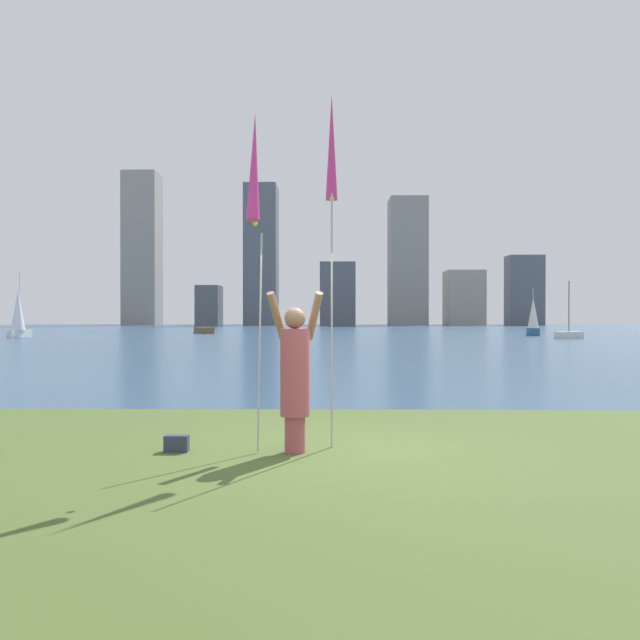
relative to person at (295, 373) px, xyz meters
name	(u,v)px	position (x,y,z in m)	size (l,w,h in m)	color
ground	(332,335)	(0.71, 51.09, -1.05)	(120.00, 138.00, 0.12)	#475B28
person	(295,373)	(0.00, 0.00, 0.00)	(0.74, 0.55, 2.02)	#B24C59
kite_flag_left	(254,174)	(-0.46, -0.40, 2.40)	(0.16, 1.07, 4.14)	#B2B2B7
kite_flag_right	(332,156)	(0.46, 0.50, 2.83)	(0.16, 0.63, 4.63)	#B2B2B7
bag	(177,443)	(-1.49, 0.02, -0.89)	(0.30, 0.15, 0.21)	#33384C
sailboat_0	(204,330)	(-11.49, 53.80, -0.67)	(2.23, 2.46, 3.51)	brown
sailboat_2	(18,313)	(-23.66, 42.04, 0.87)	(1.31, 2.16, 5.02)	white
sailboat_3	(533,319)	(17.69, 47.21, 0.42)	(1.21, 1.98, 4.05)	#2D6084
sailboat_5	(569,335)	(18.15, 40.26, -0.69)	(2.43, 1.82, 4.27)	silver
skyline_tower_0	(142,249)	(-33.19, 108.71, 12.66)	(6.05, 5.83, 27.29)	gray
skyline_tower_1	(209,305)	(-20.85, 107.28, 2.50)	(4.04, 5.91, 6.99)	#565B66
skyline_tower_2	(261,256)	(-11.60, 107.67, 11.37)	(5.68, 7.26, 24.71)	#565B66
skyline_tower_3	(337,294)	(1.89, 106.41, 4.46)	(6.07, 7.55, 10.90)	#565B66
skyline_tower_4	(407,262)	(14.51, 109.15, 10.33)	(6.58, 7.10, 22.64)	gray
skyline_tower_5	(464,298)	(24.29, 107.57, 3.80)	(6.43, 6.81, 9.59)	gray
skyline_tower_6	(524,290)	(34.78, 107.05, 5.12)	(6.06, 4.22, 12.22)	#565B66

